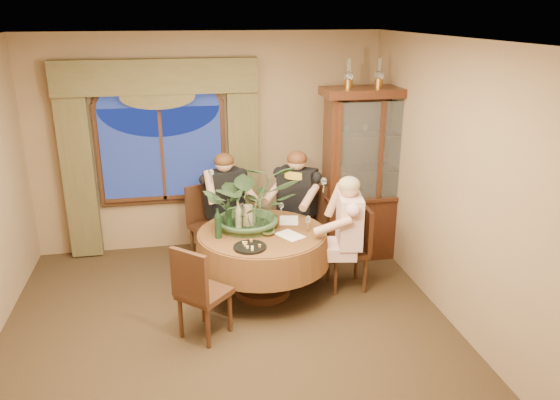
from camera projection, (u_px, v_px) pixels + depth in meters
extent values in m
plane|color=black|center=(233.00, 345.00, 5.23)|extent=(5.00, 5.00, 0.00)
plane|color=#896B4C|center=(209.00, 143.00, 7.08)|extent=(4.50, 0.00, 4.50)
plane|color=#896B4C|center=(465.00, 193.00, 5.16)|extent=(0.00, 5.00, 5.00)
plane|color=white|center=(222.00, 42.00, 4.30)|extent=(5.00, 5.00, 0.00)
cube|color=#4B4425|center=(78.00, 169.00, 6.75)|extent=(0.38, 0.14, 2.32)
cube|color=#4B4425|center=(243.00, 160.00, 7.12)|extent=(0.38, 0.14, 2.32)
cylinder|color=maroon|center=(262.00, 262.00, 6.08)|extent=(1.64, 1.64, 0.75)
cube|color=black|center=(373.00, 174.00, 6.85)|extent=(1.34, 0.53, 2.17)
cube|color=black|center=(347.00, 248.00, 6.18)|extent=(0.44, 0.44, 0.96)
cube|color=black|center=(310.00, 226.00, 6.81)|extent=(0.59, 0.59, 0.96)
cube|color=black|center=(210.00, 225.00, 6.85)|extent=(0.57, 0.57, 0.96)
cube|color=black|center=(204.00, 291.00, 5.25)|extent=(0.59, 0.59, 0.96)
imported|color=#33502E|center=(250.00, 170.00, 5.88)|extent=(1.05, 1.17, 0.91)
imported|color=#4A542D|center=(267.00, 232.00, 5.87)|extent=(0.17, 0.17, 0.05)
cylinder|color=black|center=(250.00, 247.00, 5.53)|extent=(0.34, 0.34, 0.02)
cylinder|color=black|center=(229.00, 220.00, 5.83)|extent=(0.07, 0.07, 0.33)
cylinder|color=black|center=(229.00, 214.00, 6.01)|extent=(0.07, 0.07, 0.33)
cylinder|color=tan|center=(238.00, 217.00, 5.92)|extent=(0.07, 0.07, 0.33)
cylinder|color=black|center=(218.00, 223.00, 5.73)|extent=(0.07, 0.07, 0.33)
cube|color=white|center=(290.00, 235.00, 5.84)|extent=(0.33, 0.36, 0.00)
cube|color=white|center=(289.00, 220.00, 6.26)|extent=(0.27, 0.34, 0.00)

